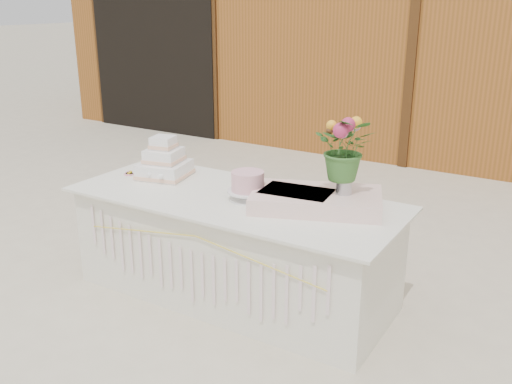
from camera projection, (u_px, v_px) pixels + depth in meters
ground at (235, 294)px, 4.28m from camera, size 80.00×80.00×0.00m
barn at (452, 28)px, 8.58m from camera, size 12.60×4.60×3.30m
cake_table at (234, 247)px, 4.15m from camera, size 2.40×1.00×0.77m
wedding_cake at (164, 163)px, 4.44m from camera, size 0.43×0.43×0.33m
pink_cake_stand at (248, 184)px, 3.92m from camera, size 0.29×0.29×0.21m
satin_runner at (316, 200)px, 3.81m from camera, size 0.98×0.77×0.11m
flower_vase at (344, 183)px, 3.74m from camera, size 0.11×0.11×0.14m
bouquet at (346, 141)px, 3.65m from camera, size 0.46×0.42×0.42m
loose_flowers at (129, 171)px, 4.60m from camera, size 0.28×0.40×0.02m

